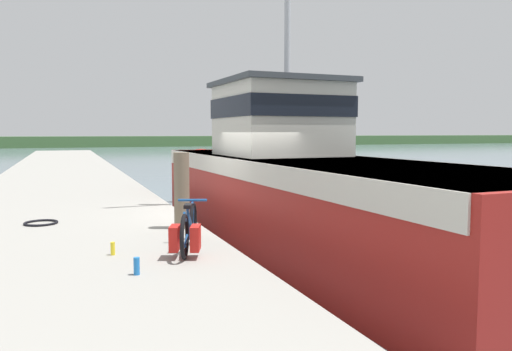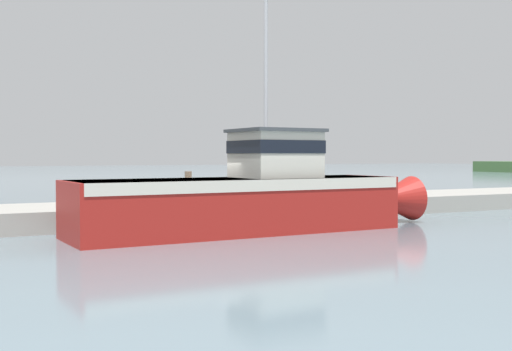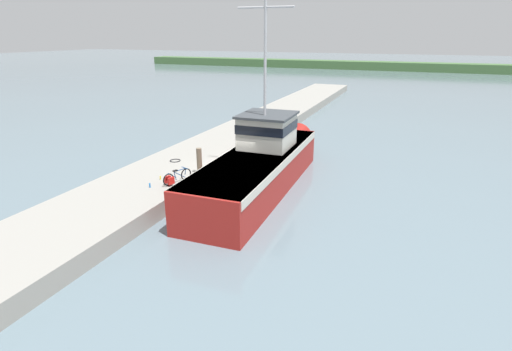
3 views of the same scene
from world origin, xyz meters
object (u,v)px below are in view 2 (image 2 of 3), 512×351
at_px(bicycle_touring, 140,199).
at_px(mooring_post, 188,189).
at_px(water_bottle_by_bike, 112,203).
at_px(water_bottle_on_curb, 138,203).
at_px(fishing_boat_main, 256,194).

height_order(bicycle_touring, mooring_post, mooring_post).
distance_m(water_bottle_by_bike, water_bottle_on_curb, 1.12).
bearing_deg(bicycle_touring, mooring_post, 100.10).
relative_size(bicycle_touring, water_bottle_by_bike, 7.50).
relative_size(mooring_post, water_bottle_by_bike, 6.37).
bearing_deg(water_bottle_by_bike, water_bottle_on_curb, 99.18).
distance_m(fishing_boat_main, water_bottle_on_curb, 5.24).
bearing_deg(mooring_post, fishing_boat_main, 26.35).
bearing_deg(bicycle_touring, fishing_boat_main, 65.62).
height_order(mooring_post, water_bottle_by_bike, mooring_post).
bearing_deg(water_bottle_on_curb, bicycle_touring, -13.21).
bearing_deg(water_bottle_by_bike, mooring_post, 66.83).
distance_m(bicycle_touring, water_bottle_by_bike, 1.22).
xyz_separation_m(mooring_post, water_bottle_on_curb, (-1.34, -1.60, -0.58)).
xyz_separation_m(fishing_boat_main, water_bottle_by_bike, (-4.06, -4.15, -0.45)).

